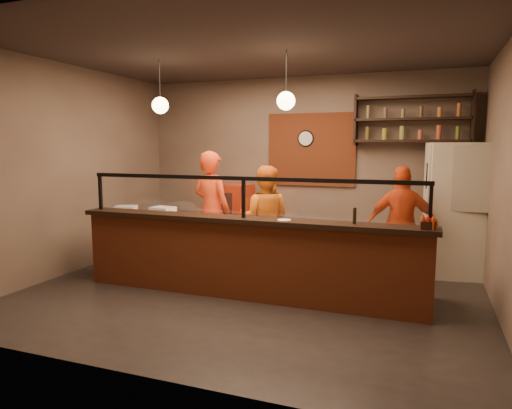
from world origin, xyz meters
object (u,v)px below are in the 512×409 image
at_px(cook_left, 212,210).
at_px(cook_mid, 265,219).
at_px(wall_clock, 306,139).
at_px(red_cooler, 236,218).
at_px(cook_right, 402,225).
at_px(fridge, 455,210).
at_px(pepper_mill, 355,216).
at_px(condiment_caddy, 428,225).
at_px(pizza_dough, 272,223).

relative_size(cook_left, cook_mid, 1.14).
height_order(wall_clock, red_cooler, wall_clock).
relative_size(cook_mid, red_cooler, 1.32).
relative_size(cook_mid, cook_right, 0.99).
bearing_deg(red_cooler, fridge, 7.81).
bearing_deg(fridge, cook_right, -143.41).
xyz_separation_m(cook_mid, red_cooler, (-0.95, 1.09, -0.20)).
height_order(cook_mid, pepper_mill, cook_mid).
bearing_deg(wall_clock, fridge, -14.18).
xyz_separation_m(cook_mid, condiment_caddy, (2.39, -1.40, 0.27)).
bearing_deg(pizza_dough, cook_right, 25.42).
bearing_deg(red_cooler, pizza_dough, -41.34).
distance_m(wall_clock, fridge, 2.80).
distance_m(cook_right, fridge, 1.04).
distance_m(cook_mid, condiment_caddy, 2.78).
distance_m(cook_right, pepper_mill, 1.50).
relative_size(wall_clock, red_cooler, 0.24).
relative_size(cook_left, red_cooler, 1.50).
bearing_deg(pepper_mill, condiment_caddy, -4.81).
height_order(red_cooler, pepper_mill, red_cooler).
bearing_deg(cook_left, pizza_dough, 166.97).
distance_m(cook_left, condiment_caddy, 3.51).
height_order(cook_left, red_cooler, cook_left).
distance_m(wall_clock, cook_right, 2.55).
distance_m(fridge, pepper_mill, 2.43).
xyz_separation_m(cook_mid, pizza_dough, (0.38, -0.74, 0.07)).
distance_m(wall_clock, red_cooler, 1.95).
distance_m(wall_clock, cook_left, 2.23).
relative_size(red_cooler, pizza_dough, 2.25).
height_order(cook_mid, cook_right, cook_right).
distance_m(cook_left, cook_mid, 0.88).
height_order(cook_right, fridge, fridge).
bearing_deg(pizza_dough, wall_clock, 92.26).
bearing_deg(red_cooler, wall_clock, 26.68).
height_order(fridge, pepper_mill, fridge).
height_order(fridge, red_cooler, fridge).
height_order(cook_right, red_cooler, cook_right).
height_order(cook_mid, red_cooler, cook_mid).
distance_m(cook_mid, cook_right, 2.06).
bearing_deg(cook_right, red_cooler, -30.22).
xyz_separation_m(wall_clock, cook_mid, (-0.29, -1.40, -1.27)).
height_order(fridge, condiment_caddy, fridge).
height_order(wall_clock, cook_right, wall_clock).
bearing_deg(pizza_dough, condiment_caddy, -18.01).
bearing_deg(wall_clock, pepper_mill, -64.68).
bearing_deg(condiment_caddy, cook_left, 158.38).
relative_size(cook_mid, pepper_mill, 8.79).
height_order(cook_mid, fridge, fridge).
bearing_deg(pepper_mill, wall_clock, 115.32).
xyz_separation_m(condiment_caddy, pepper_mill, (-0.81, 0.07, 0.05)).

